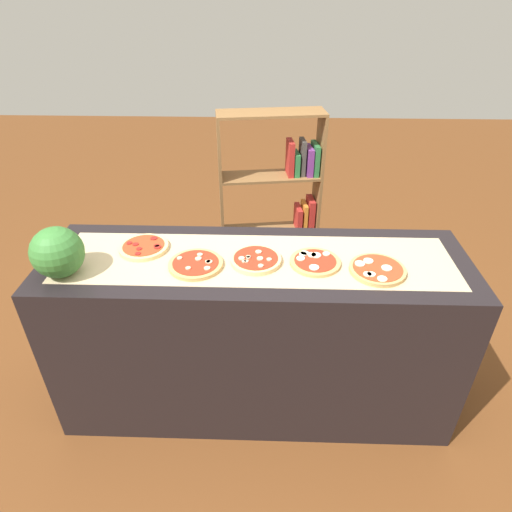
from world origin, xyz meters
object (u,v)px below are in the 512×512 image
pizza_mozzarella_3 (315,262)px  bookshelf (282,204)px  pizza_mushroom_2 (256,260)px  pizza_pepperoni_0 (144,247)px  watermelon (57,252)px  pizza_mushroom_1 (196,264)px  pizza_mozzarella_4 (377,270)px

pizza_mozzarella_3 → bookshelf: size_ratio=0.18×
pizza_mozzarella_3 → pizza_mushroom_2: bearing=179.3°
pizza_pepperoni_0 → watermelon: 0.40m
watermelon → pizza_mushroom_1: bearing=7.5°
pizza_pepperoni_0 → pizza_mozzarella_3: (0.84, -0.10, -0.00)m
pizza_mushroom_2 → pizza_mushroom_1: bearing=-171.2°
pizza_mozzarella_3 → bookshelf: 1.26m
pizza_mozzarella_3 → pizza_mozzarella_4: (0.28, -0.06, 0.00)m
pizza_mozzarella_4 → watermelon: watermelon is taller
pizza_pepperoni_0 → watermelon: size_ratio=1.04×
pizza_mushroom_1 → watermelon: size_ratio=1.10×
bookshelf → pizza_pepperoni_0: bearing=-122.5°
bookshelf → pizza_mushroom_2: bearing=-97.2°
pizza_mozzarella_3 → watermelon: (-1.15, -0.12, 0.10)m
bookshelf → pizza_mushroom_1: bearing=-109.0°
pizza_mushroom_1 → pizza_mozzarella_3: (0.56, 0.04, -0.00)m
pizza_pepperoni_0 → bookshelf: (0.71, 1.12, -0.30)m
pizza_mushroom_2 → watermelon: 0.89m
pizza_pepperoni_0 → pizza_mozzarella_3: pizza_pepperoni_0 is taller
pizza_mozzarella_4 → pizza_pepperoni_0: bearing=171.9°
pizza_pepperoni_0 → pizza_mozzarella_4: bearing=-8.1°
pizza_mushroom_1 → pizza_mozzarella_3: bearing=4.1°
pizza_mozzarella_3 → pizza_mozzarella_4: 0.29m
pizza_mushroom_1 → pizza_mozzarella_4: 0.84m
pizza_mozzarella_3 → bookshelf: bearing=95.8°
pizza_pepperoni_0 → pizza_mushroom_2: pizza_mushroom_2 is taller
pizza_mushroom_1 → pizza_mozzarella_4: (0.84, -0.02, 0.00)m
pizza_mushroom_1 → pizza_mozzarella_3: size_ratio=1.06×
pizza_mushroom_1 → pizza_mozzarella_3: pizza_mushroom_1 is taller
watermelon → bookshelf: size_ratio=0.17×
pizza_mushroom_2 → pizza_mozzarella_4: pizza_mushroom_2 is taller
pizza_mushroom_1 → bookshelf: (0.43, 1.26, -0.30)m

